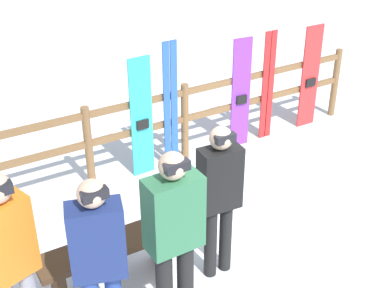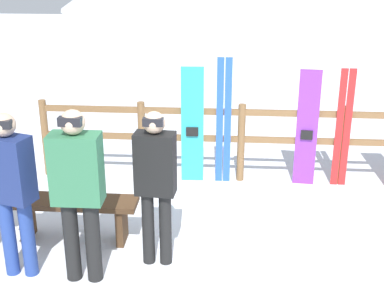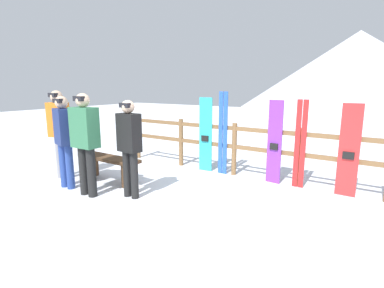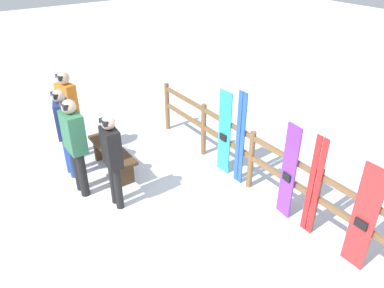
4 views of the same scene
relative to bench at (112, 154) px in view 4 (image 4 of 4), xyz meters
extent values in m
plane|color=white|center=(1.82, -0.28, -0.36)|extent=(40.00, 40.00, 0.00)
cylinder|color=brown|center=(-0.88, 1.73, 0.18)|extent=(0.10, 0.10, 1.08)
cylinder|color=brown|center=(0.47, 1.73, 0.18)|extent=(0.10, 0.10, 1.08)
cylinder|color=brown|center=(1.82, 1.73, 0.18)|extent=(0.10, 0.10, 1.08)
cylinder|color=brown|center=(3.16, 1.73, 0.18)|extent=(0.10, 0.10, 1.08)
cube|color=brown|center=(1.82, 1.73, 0.23)|extent=(5.39, 0.05, 0.08)
cube|color=brown|center=(1.82, 1.73, 0.61)|extent=(5.39, 0.05, 0.08)
cube|color=#4C331E|center=(0.00, 0.00, 0.10)|extent=(1.40, 0.36, 0.06)
cube|color=#4C331E|center=(-0.52, 0.00, -0.15)|extent=(0.08, 0.29, 0.43)
cube|color=#4C331E|center=(0.52, 0.00, -0.15)|extent=(0.08, 0.29, 0.43)
cylinder|color=navy|center=(-0.44, -0.67, 0.04)|extent=(0.13, 0.13, 0.80)
cylinder|color=navy|center=(-0.25, -0.67, 0.04)|extent=(0.13, 0.13, 0.80)
cube|color=navy|center=(-0.34, -0.67, 0.76)|extent=(0.47, 0.35, 0.63)
sphere|color=#D8B293|center=(-0.34, -0.67, 1.18)|extent=(0.22, 0.22, 0.22)
cube|color=black|center=(-0.34, -0.73, 1.21)|extent=(0.20, 0.08, 0.08)
cylinder|color=black|center=(0.88, -0.37, 0.03)|extent=(0.12, 0.12, 0.78)
cylinder|color=black|center=(1.05, -0.37, 0.03)|extent=(0.12, 0.12, 0.78)
cube|color=black|center=(0.96, -0.37, 0.73)|extent=(0.40, 0.24, 0.62)
sphere|color=#D8B293|center=(0.96, -0.37, 1.14)|extent=(0.21, 0.21, 0.21)
cube|color=black|center=(0.96, -0.44, 1.17)|extent=(0.19, 0.07, 0.07)
cylinder|color=gray|center=(-1.01, -0.38, 0.06)|extent=(0.12, 0.12, 0.84)
cylinder|color=gray|center=(-0.84, -0.38, 0.06)|extent=(0.12, 0.12, 0.84)
cube|color=orange|center=(-0.93, -0.38, 0.81)|extent=(0.43, 0.32, 0.67)
sphere|color=#D8B293|center=(-0.93, -0.38, 1.26)|extent=(0.23, 0.23, 0.23)
cube|color=black|center=(-0.93, -0.45, 1.29)|extent=(0.21, 0.08, 0.08)
cylinder|color=black|center=(0.19, -0.71, 0.05)|extent=(0.15, 0.15, 0.83)
cylinder|color=black|center=(0.40, -0.71, 0.05)|extent=(0.15, 0.15, 0.83)
cube|color=#33724C|center=(0.30, -0.71, 0.80)|extent=(0.46, 0.26, 0.66)
sphere|color=#D8B293|center=(0.30, -0.71, 1.24)|extent=(0.22, 0.22, 0.22)
cube|color=black|center=(0.30, -0.78, 1.26)|extent=(0.20, 0.08, 0.08)
cube|color=#2DBFCC|center=(1.16, 1.67, 0.43)|extent=(0.30, 0.04, 1.58)
cube|color=black|center=(1.16, 1.65, 0.35)|extent=(0.16, 0.04, 0.12)
cube|color=blue|center=(1.52, 1.68, 0.49)|extent=(0.09, 0.02, 1.71)
cube|color=blue|center=(1.63, 1.68, 0.49)|extent=(0.09, 0.02, 1.71)
cube|color=purple|center=(2.67, 1.67, 0.42)|extent=(0.28, 0.05, 1.57)
cube|color=black|center=(2.67, 1.65, 0.35)|extent=(0.16, 0.05, 0.12)
cube|color=red|center=(3.08, 1.68, 0.44)|extent=(0.09, 0.02, 1.59)
cube|color=red|center=(3.18, 1.68, 0.44)|extent=(0.09, 0.02, 1.59)
cube|color=red|center=(3.91, 1.67, 0.42)|extent=(0.32, 0.03, 1.55)
cube|color=black|center=(3.91, 1.65, 0.34)|extent=(0.17, 0.03, 0.12)
camera|label=1|loc=(-1.35, -3.75, 3.31)|focal=50.00mm
camera|label=2|loc=(1.67, -5.03, 2.69)|focal=50.00mm
camera|label=3|loc=(4.42, -3.75, 1.47)|focal=28.00mm
camera|label=4|loc=(5.63, -2.16, 3.56)|focal=35.00mm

